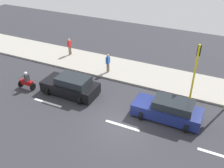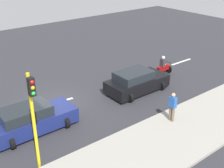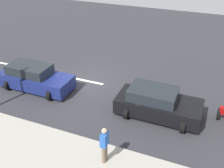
{
  "view_description": "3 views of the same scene",
  "coord_description": "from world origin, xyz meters",
  "views": [
    {
      "loc": [
        -12.16,
        -4.99,
        11.17
      ],
      "look_at": [
        2.0,
        1.69,
        1.65
      ],
      "focal_mm": 41.79,
      "sensor_mm": 36.0,
      "label": 1
    },
    {
      "loc": [
        14.96,
        -7.32,
        8.86
      ],
      "look_at": [
        1.51,
        3.28,
        0.96
      ],
      "focal_mm": 47.44,
      "sensor_mm": 36.0,
      "label": 2
    },
    {
      "loc": [
        13.12,
        7.24,
        8.39
      ],
      "look_at": [
        1.51,
        2.44,
        1.11
      ],
      "focal_mm": 42.25,
      "sensor_mm": 36.0,
      "label": 3
    }
  ],
  "objects": [
    {
      "name": "pedestrian_by_tree",
      "position": [
        5.95,
        3.95,
        1.06
      ],
      "size": [
        0.4,
        0.24,
        1.69
      ],
      "color": "#72604C",
      "rests_on": "sidewalk"
    },
    {
      "name": "traffic_light_midblock",
      "position": [
        4.85,
        -3.4,
        2.93
      ],
      "size": [
        0.49,
        0.24,
        4.5
      ],
      "color": "yellow",
      "rests_on": "ground"
    },
    {
      "name": "sidewalk",
      "position": [
        7.0,
        0.0,
        0.07
      ],
      "size": [
        4.0,
        60.0,
        0.15
      ],
      "primitive_type": "cube",
      "color": "#9E998E",
      "rests_on": "ground"
    },
    {
      "name": "motorcycle",
      "position": [
        0.94,
        8.68,
        0.64
      ],
      "size": [
        0.6,
        1.3,
        1.53
      ],
      "color": "black",
      "rests_on": "ground"
    },
    {
      "name": "lane_stripe_south",
      "position": [
        0.0,
        6.0,
        0.01
      ],
      "size": [
        0.2,
        2.4,
        0.01
      ],
      "primitive_type": "cube",
      "color": "white",
      "rests_on": "ground"
    },
    {
      "name": "lane_stripe_mid",
      "position": [
        0.0,
        0.0,
        0.01
      ],
      "size": [
        0.2,
        2.4,
        0.01
      ],
      "primitive_type": "cube",
      "color": "white",
      "rests_on": "ground"
    },
    {
      "name": "car_dark_blue",
      "position": [
        1.98,
        -2.45,
        0.71
      ],
      "size": [
        2.18,
        4.56,
        1.52
      ],
      "color": "navy",
      "rests_on": "ground"
    },
    {
      "name": "pedestrian_near_signal",
      "position": [
        7.57,
        8.94,
        1.06
      ],
      "size": [
        0.4,
        0.24,
        1.69
      ],
      "color": "#72604C",
      "rests_on": "sidewalk"
    },
    {
      "name": "ground_plane",
      "position": [
        0.0,
        0.0,
        -0.05
      ],
      "size": [
        40.0,
        60.0,
        0.1
      ],
      "primitive_type": "cube",
      "color": "#2D2D33"
    },
    {
      "name": "lane_stripe_north",
      "position": [
        0.0,
        -6.0,
        0.01
      ],
      "size": [
        0.2,
        2.4,
        0.01
      ],
      "primitive_type": "cube",
      "color": "white",
      "rests_on": "ground"
    },
    {
      "name": "car_black",
      "position": [
        1.83,
        5.09,
        0.71
      ],
      "size": [
        2.36,
        4.32,
        1.52
      ],
      "color": "black",
      "rests_on": "ground"
    }
  ]
}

